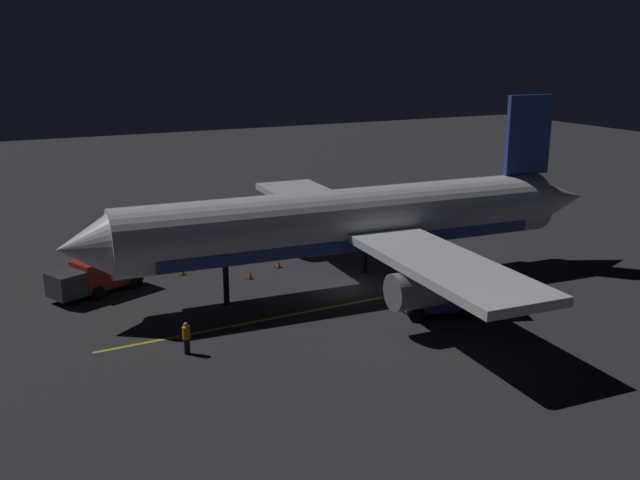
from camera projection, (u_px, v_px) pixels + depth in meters
ground_plane at (347, 289)px, 47.05m from camera, size 180.00×180.00×0.20m
apron_guide_stripe at (311, 311)px, 42.89m from camera, size 0.98×25.59×0.01m
airliner at (356, 222)px, 46.09m from camera, size 32.75×37.08×12.13m
baggage_truck at (99, 276)px, 45.65m from camera, size 4.28×6.22×2.26m
catering_truck at (449, 293)px, 42.09m from camera, size 4.07×6.43×2.62m
ground_crew_worker at (187, 338)px, 36.72m from camera, size 0.40×0.40×1.74m
traffic_cone_near_left at (250, 275)px, 48.74m from camera, size 0.50×0.50×0.55m
traffic_cone_near_right at (182, 271)px, 49.56m from camera, size 0.50×0.50×0.55m
traffic_cone_under_wing at (279, 264)px, 51.21m from camera, size 0.50×0.50×0.55m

